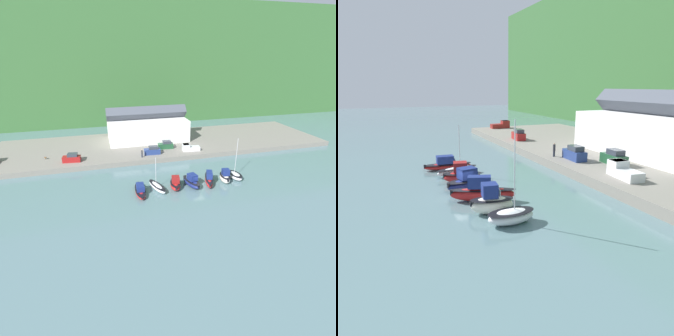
{
  "view_description": "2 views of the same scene",
  "coord_description": "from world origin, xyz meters",
  "views": [
    {
      "loc": [
        -18.9,
        -45.09,
        25.73
      ],
      "look_at": [
        -4.81,
        6.61,
        2.1
      ],
      "focal_mm": 28.0,
      "sensor_mm": 36.0,
      "label": 1
    },
    {
      "loc": [
        34.33,
        -9.02,
        12.01
      ],
      "look_at": [
        0.21,
        4.93,
        2.68
      ],
      "focal_mm": 35.0,
      "sensor_mm": 36.0,
      "label": 2
    }
  ],
  "objects": [
    {
      "name": "ground_plane",
      "position": [
        0.0,
        0.0,
        0.0
      ],
      "size": [
        320.0,
        320.0,
        0.0
      ],
      "primitive_type": "plane",
      "color": "slate"
    },
    {
      "name": "quay_promenade",
      "position": [
        0.0,
        27.87,
        0.63
      ],
      "size": [
        95.31,
        26.22,
        1.25
      ],
      "color": "gray",
      "rests_on": "ground_plane"
    },
    {
      "name": "harbor_clubhouse",
      "position": [
        -4.55,
        31.51,
        4.84
      ],
      "size": [
        23.74,
        12.43,
        10.15
      ],
      "color": "white",
      "rests_on": "quay_promenade"
    },
    {
      "name": "moored_boat_0",
      "position": [
        -12.16,
        0.62,
        0.72
      ],
      "size": [
        2.4,
        7.14,
        2.04
      ],
      "rotation": [
        0.0,
        0.0,
        -0.05
      ],
      "color": "red",
      "rests_on": "ground_plane"
    },
    {
      "name": "moored_boat_1",
      "position": [
        -8.58,
        1.27,
        0.62
      ],
      "size": [
        3.32,
        6.42,
        6.85
      ],
      "rotation": [
        0.0,
        0.0,
        0.28
      ],
      "color": "white",
      "rests_on": "ground_plane"
    },
    {
      "name": "moored_boat_2",
      "position": [
        -4.76,
        0.93,
        0.98
      ],
      "size": [
        3.14,
        5.19,
        2.67
      ],
      "rotation": [
        0.0,
        0.0,
        -0.22
      ],
      "color": "red",
      "rests_on": "ground_plane"
    },
    {
      "name": "moored_boat_3",
      "position": [
        -1.26,
        0.86,
        1.03
      ],
      "size": [
        3.34,
        6.03,
        2.78
      ],
      "rotation": [
        0.0,
        0.0,
        0.22
      ],
      "color": "navy",
      "rests_on": "ground_plane"
    },
    {
      "name": "moored_boat_4",
      "position": [
        2.8,
        1.14,
        1.02
      ],
      "size": [
        3.89,
        7.24,
        2.77
      ],
      "rotation": [
        0.0,
        0.0,
        -0.34
      ],
      "color": "red",
      "rests_on": "ground_plane"
    },
    {
      "name": "moored_boat_5",
      "position": [
        6.42,
        0.89,
        1.12
      ],
      "size": [
        2.64,
        4.47,
        3.01
      ],
      "rotation": [
        0.0,
        0.0,
        -0.15
      ],
      "color": "white",
      "rests_on": "ground_plane"
    },
    {
      "name": "moored_boat_6",
      "position": [
        9.32,
        1.7,
        0.72
      ],
      "size": [
        2.7,
        4.7,
        9.25
      ],
      "rotation": [
        0.0,
        0.0,
        0.1
      ],
      "color": "white",
      "rests_on": "ground_plane"
    },
    {
      "name": "parked_car_0",
      "position": [
        -5.85,
        18.42,
        2.17
      ],
      "size": [
        4.29,
        2.02,
        2.16
      ],
      "rotation": [
        0.0,
        0.0,
        1.52
      ],
      "color": "navy",
      "rests_on": "quay_promenade"
    },
    {
      "name": "parked_car_1",
      "position": [
        -25.95,
        18.39,
        2.17
      ],
      "size": [
        4.38,
        2.27,
        2.16
      ],
      "rotation": [
        0.0,
        0.0,
        1.46
      ],
      "color": "maroon",
      "rests_on": "quay_promenade"
    },
    {
      "name": "parked_car_2",
      "position": [
        -1.3,
        21.87,
        2.17
      ],
      "size": [
        4.34,
        2.16,
        2.16
      ],
      "rotation": [
        0.0,
        0.0,
        1.48
      ],
      "color": "#1E4C2D",
      "rests_on": "quay_promenade"
    },
    {
      "name": "pickup_truck_0",
      "position": [
        4.45,
        18.35,
        2.07
      ],
      "size": [
        4.88,
        2.35,
        1.9
      ],
      "rotation": [
        0.0,
        0.0,
        1.48
      ],
      "color": "silver",
      "rests_on": "quay_promenade"
    },
    {
      "name": "pickup_truck_1",
      "position": [
        -44.6,
        22.01,
        2.07
      ],
      "size": [
        2.08,
        4.77,
        1.9
      ],
      "rotation": [
        0.0,
        0.0,
        -0.02
      ],
      "color": "maroon",
      "rests_on": "quay_promenade"
    },
    {
      "name": "person_on_quay",
      "position": [
        -8.93,
        16.72,
        2.35
      ],
      "size": [
        0.4,
        0.4,
        2.14
      ],
      "color": "#232838",
      "rests_on": "quay_promenade"
    },
    {
      "name": "dog_on_quay",
      "position": [
        -32.52,
        21.78,
        1.71
      ],
      "size": [
        0.79,
        0.77,
        0.68
      ],
      "rotation": [
        0.0,
        0.0,
        3.96
      ],
      "color": "brown",
      "rests_on": "quay_promenade"
    }
  ]
}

